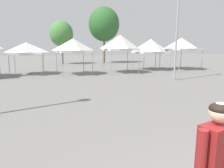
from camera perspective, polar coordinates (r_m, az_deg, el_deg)
canopy_tent_center at (r=19.87m, az=-23.34°, el=9.35°), size 2.97×2.97×2.93m
canopy_tent_behind_center at (r=18.56m, az=-11.05°, el=10.79°), size 3.00×3.00×3.26m
canopy_tent_behind_left at (r=19.63m, az=2.37°, el=11.76°), size 3.06×3.06×3.67m
canopy_tent_left_of_center at (r=22.93m, az=11.09°, el=10.62°), size 3.50×3.50×3.41m
canopy_tent_far_left at (r=24.30m, az=19.27°, el=10.80°), size 3.59×3.59×3.57m
person_foreground at (r=2.77m, az=27.43°, el=-19.78°), size 0.64×0.31×1.78m
light_pole_opposite_side at (r=15.79m, az=18.41°, el=19.05°), size 0.36×0.36×8.74m
tree_behind_tents_left at (r=31.87m, az=-14.35°, el=13.84°), size 3.50×3.50×6.52m
tree_behind_tents_center at (r=33.67m, az=-2.31°, el=16.79°), size 4.98×4.98×9.01m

